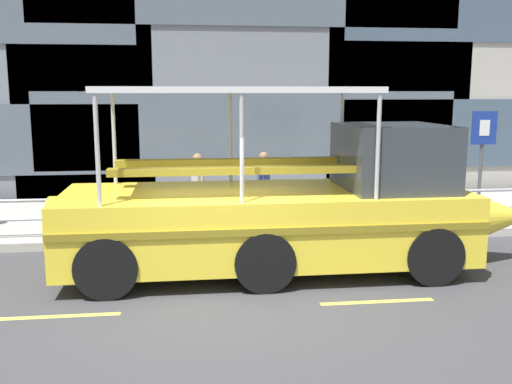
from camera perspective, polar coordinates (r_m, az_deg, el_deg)
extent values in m
plane|color=#3D3D3F|center=(9.42, -3.55, -10.12)|extent=(120.00, 120.00, 0.00)
cube|color=#A8A59E|center=(14.78, -4.94, -2.37)|extent=(32.00, 4.80, 0.18)
cube|color=#B2ADA3|center=(12.36, -4.48, -4.81)|extent=(32.00, 0.18, 0.18)
cube|color=#DBD64C|center=(9.05, -18.98, -11.50)|extent=(1.80, 0.12, 0.01)
cube|color=#DBD64C|center=(9.32, 11.83, -10.51)|extent=(1.80, 0.12, 0.01)
cube|color=#4C5660|center=(17.36, -0.50, 6.11)|extent=(12.59, 0.06, 2.28)
cube|color=#3D4C5B|center=(19.98, 23.24, 5.36)|extent=(10.52, 0.06, 2.11)
cylinder|color=#9EA0A8|center=(12.58, -0.06, -0.35)|extent=(12.42, 0.07, 0.07)
cylinder|color=#9EA0A8|center=(12.66, -0.06, -2.14)|extent=(12.42, 0.06, 0.06)
cylinder|color=#9EA0A8|center=(12.83, -18.75, -2.50)|extent=(0.09, 0.09, 0.80)
cylinder|color=#9EA0A8|center=(12.58, -9.47, -2.35)|extent=(0.09, 0.09, 0.80)
cylinder|color=#9EA0A8|center=(12.66, -0.06, -2.14)|extent=(0.09, 0.09, 0.80)
cylinder|color=#9EA0A8|center=(13.07, 8.99, -1.88)|extent=(0.09, 0.09, 0.80)
cylinder|color=#9EA0A8|center=(13.78, 17.29, -1.60)|extent=(0.09, 0.09, 0.80)
cylinder|color=#4C4F54|center=(14.44, 21.21, 2.22)|extent=(0.08, 0.08, 2.56)
cube|color=navy|center=(14.31, 21.54, 5.89)|extent=(0.60, 0.04, 0.76)
cube|color=white|center=(14.30, 21.57, 5.89)|extent=(0.24, 0.01, 0.36)
cube|color=yellow|center=(10.45, 0.96, -3.09)|extent=(7.15, 2.49, 1.20)
cone|color=yellow|center=(11.87, 22.40, -2.26)|extent=(1.61, 1.14, 1.14)
cylinder|color=yellow|center=(10.56, -18.65, -3.47)|extent=(0.36, 1.14, 1.14)
cube|color=olive|center=(9.19, 2.07, -3.93)|extent=(7.15, 0.04, 0.12)
cube|color=#33383D|center=(10.82, 13.27, 3.42)|extent=(1.79, 2.09, 1.15)
cube|color=silver|center=(10.12, -2.06, 10.01)|extent=(4.65, 2.29, 0.10)
cylinder|color=#B2B2B7|center=(11.63, 8.40, 5.41)|extent=(0.07, 0.07, 1.72)
cylinder|color=#B2B2B7|center=(9.54, 11.92, 4.34)|extent=(0.07, 0.07, 1.72)
cylinder|color=#B2B2B7|center=(11.25, -2.53, 5.36)|extent=(0.07, 0.07, 1.72)
cylinder|color=#B2B2B7|center=(9.07, -1.40, 4.27)|extent=(0.07, 0.07, 1.72)
cylinder|color=#B2B2B7|center=(11.28, -13.79, 5.10)|extent=(0.07, 0.07, 1.72)
cylinder|color=#B2B2B7|center=(9.12, -15.35, 3.96)|extent=(0.07, 0.07, 1.72)
cube|color=olive|center=(10.79, -2.30, 2.99)|extent=(4.27, 0.28, 0.12)
cube|color=olive|center=(9.61, -1.69, 2.14)|extent=(4.27, 0.28, 0.12)
cylinder|color=black|center=(12.26, 12.70, -3.17)|extent=(1.00, 0.28, 1.00)
cylinder|color=black|center=(10.20, 17.06, -6.02)|extent=(1.00, 0.28, 1.00)
cylinder|color=black|center=(11.62, -0.72, -3.65)|extent=(1.00, 0.28, 1.00)
cylinder|color=black|center=(9.42, 0.86, -6.89)|extent=(1.00, 0.28, 1.00)
cylinder|color=black|center=(11.62, -13.11, -3.92)|extent=(1.00, 0.28, 1.00)
cylinder|color=black|center=(9.42, -14.52, -7.22)|extent=(1.00, 0.28, 1.00)
cylinder|color=black|center=(14.75, 13.32, -0.68)|extent=(0.10, 0.10, 0.80)
cylinder|color=black|center=(14.86, 12.92, -0.59)|extent=(0.10, 0.10, 0.80)
cube|color=#236B47|center=(14.70, 13.22, 2.00)|extent=(0.27, 0.34, 0.57)
cylinder|color=#236B47|center=(14.55, 13.73, 1.79)|extent=(0.07, 0.07, 0.51)
cylinder|color=#236B47|center=(14.85, 12.73, 1.99)|extent=(0.07, 0.07, 0.51)
sphere|color=tan|center=(14.65, 13.29, 3.62)|extent=(0.22, 0.22, 0.22)
cylinder|color=black|center=(14.11, 0.59, -0.91)|extent=(0.10, 0.10, 0.79)
cylinder|color=black|center=(14.24, 0.93, -0.81)|extent=(0.10, 0.10, 0.79)
cube|color=navy|center=(14.06, 0.77, 1.86)|extent=(0.32, 0.34, 0.56)
cylinder|color=navy|center=(13.90, 0.34, 1.65)|extent=(0.07, 0.07, 0.51)
cylinder|color=navy|center=(14.23, 1.18, 1.84)|extent=(0.07, 0.07, 0.51)
sphere|color=#936B4C|center=(14.01, 0.77, 3.53)|extent=(0.22, 0.22, 0.22)
cylinder|color=#1E2338|center=(13.42, -5.52, -1.47)|extent=(0.10, 0.10, 0.82)
cylinder|color=#1E2338|center=(13.56, -5.86, -1.36)|extent=(0.10, 0.10, 0.82)
cube|color=#B7B2A8|center=(13.37, -5.74, 1.52)|extent=(0.30, 0.35, 0.58)
cylinder|color=#B7B2A8|center=(13.20, -5.30, 1.29)|extent=(0.07, 0.07, 0.52)
cylinder|color=#B7B2A8|center=(13.55, -6.16, 1.50)|extent=(0.07, 0.07, 0.52)
sphere|color=#936B4C|center=(13.32, -5.77, 3.32)|extent=(0.22, 0.22, 0.22)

